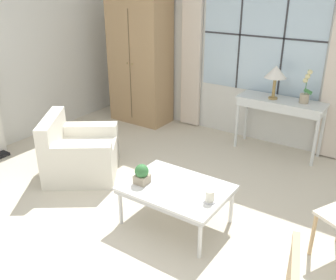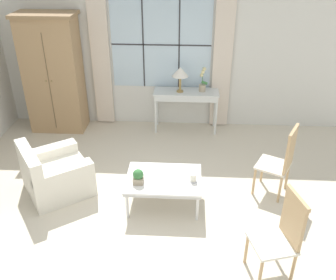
{
  "view_description": "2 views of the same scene",
  "coord_description": "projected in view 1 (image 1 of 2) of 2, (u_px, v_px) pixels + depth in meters",
  "views": [
    {
      "loc": [
        1.97,
        -2.33,
        2.39
      ],
      "look_at": [
        0.08,
        0.47,
        0.9
      ],
      "focal_mm": 40.0,
      "sensor_mm": 36.0,
      "label": 1
    },
    {
      "loc": [
        0.52,
        -3.81,
        3.43
      ],
      "look_at": [
        0.26,
        0.67,
        0.9
      ],
      "focal_mm": 40.0,
      "sensor_mm": 36.0,
      "label": 2
    }
  ],
  "objects": [
    {
      "name": "potted_plant_small",
      "position": [
        142.0,
        174.0,
        3.8
      ],
      "size": [
        0.14,
        0.14,
        0.21
      ],
      "color": "tan",
      "rests_on": "coffee_table"
    },
    {
      "name": "wall_back_windowed",
      "position": [
        261.0,
        50.0,
        5.47
      ],
      "size": [
        7.2,
        0.14,
        2.8
      ],
      "color": "silver",
      "rests_on": "ground_plane"
    },
    {
      "name": "coffee_table",
      "position": [
        176.0,
        190.0,
        3.79
      ],
      "size": [
        1.04,
        0.76,
        0.44
      ],
      "color": "silver",
      "rests_on": "ground_plane"
    },
    {
      "name": "armchair_upholstered",
      "position": [
        80.0,
        155.0,
        4.82
      ],
      "size": [
        1.21,
        1.21,
        0.79
      ],
      "color": "silver",
      "rests_on": "ground_plane"
    },
    {
      "name": "armoire",
      "position": [
        140.0,
        58.0,
        6.33
      ],
      "size": [
        1.08,
        0.61,
        2.2
      ],
      "color": "tan",
      "rests_on": "ground_plane"
    },
    {
      "name": "table_lamp",
      "position": [
        276.0,
        73.0,
        5.12
      ],
      "size": [
        0.3,
        0.3,
        0.47
      ],
      "color": "#9E7F47",
      "rests_on": "console_table"
    },
    {
      "name": "pillar_candle",
      "position": [
        210.0,
        197.0,
        3.5
      ],
      "size": [
        0.12,
        0.12,
        0.13
      ],
      "color": "silver",
      "rests_on": "coffee_table"
    },
    {
      "name": "potted_orchid",
      "position": [
        305.0,
        91.0,
        5.04
      ],
      "size": [
        0.16,
        0.12,
        0.46
      ],
      "color": "tan",
      "rests_on": "console_table"
    },
    {
      "name": "console_table",
      "position": [
        281.0,
        106.0,
        5.27
      ],
      "size": [
        1.21,
        0.43,
        0.8
      ],
      "color": "silver",
      "rests_on": "ground_plane"
    },
    {
      "name": "ground_plane",
      "position": [
        135.0,
        236.0,
        3.74
      ],
      "size": [
        14.0,
        14.0,
        0.0
      ],
      "primitive_type": "plane",
      "color": "beige"
    }
  ]
}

